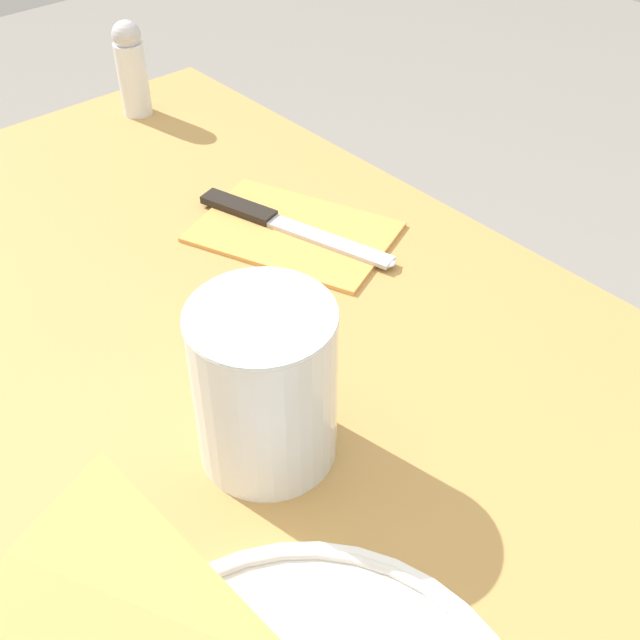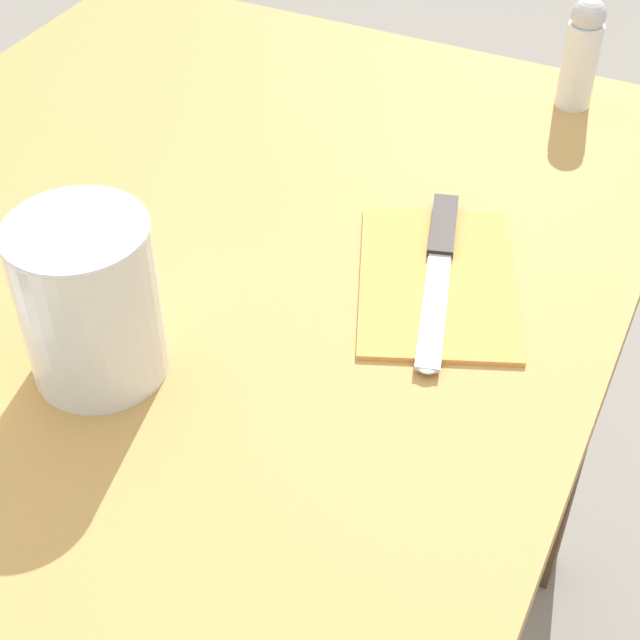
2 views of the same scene
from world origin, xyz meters
name	(u,v)px [view 1 (image 1 of 2)]	position (x,y,z in m)	size (l,w,h in m)	color
dining_table	(326,639)	(0.00, 0.00, 0.62)	(1.25, 0.66, 0.73)	tan
milk_glass	(265,391)	(-0.08, 0.02, 0.79)	(0.09, 0.09, 0.12)	white
napkin_folded	(294,232)	(-0.26, 0.19, 0.74)	(0.20, 0.17, 0.00)	#E59E4C
butter_knife	(284,224)	(-0.27, 0.19, 0.74)	(0.20, 0.07, 0.01)	black
salt_shaker	(131,68)	(-0.56, 0.22, 0.79)	(0.03, 0.03, 0.10)	white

